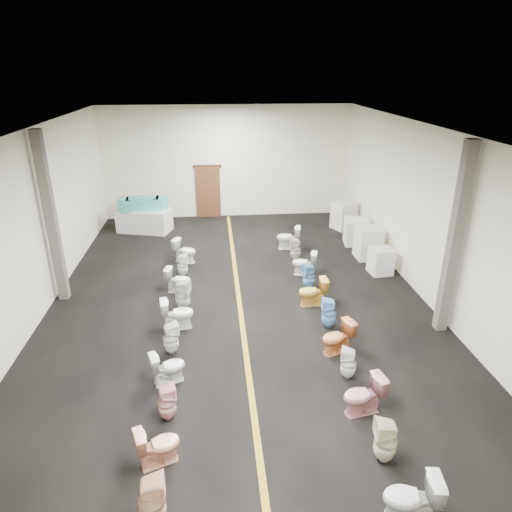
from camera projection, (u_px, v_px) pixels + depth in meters
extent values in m
plane|color=black|center=(240.00, 307.00, 12.02)|extent=(16.00, 16.00, 0.00)
plane|color=black|center=(237.00, 132.00, 10.29)|extent=(16.00, 16.00, 0.00)
plane|color=#E8E5C6|center=(227.00, 162.00, 18.50)|extent=(10.00, 0.00, 10.00)
plane|color=#E8E5C6|center=(27.00, 233.00, 10.71)|extent=(0.00, 16.00, 16.00)
plane|color=#E8E5C6|center=(435.00, 220.00, 11.60)|extent=(0.00, 16.00, 16.00)
cube|color=#9A7A16|center=(240.00, 307.00, 12.02)|extent=(0.12, 15.60, 0.01)
cube|color=#562D19|center=(208.00, 192.00, 18.84)|extent=(1.00, 0.10, 2.10)
cube|color=#331C11|center=(207.00, 166.00, 18.44)|extent=(1.15, 0.08, 0.10)
cube|color=#59544C|center=(51.00, 219.00, 11.66)|extent=(0.25, 0.25, 4.50)
cube|color=#59544C|center=(455.00, 241.00, 10.20)|extent=(0.25, 0.25, 4.50)
cube|color=silver|center=(145.00, 220.00, 17.39)|extent=(2.13, 1.47, 0.86)
cube|color=teal|center=(143.00, 205.00, 17.15)|extent=(1.25, 0.75, 0.50)
cylinder|color=teal|center=(127.00, 205.00, 17.06)|extent=(0.66, 0.66, 0.50)
cylinder|color=teal|center=(159.00, 204.00, 17.25)|extent=(0.66, 0.66, 0.50)
cube|color=teal|center=(142.00, 199.00, 17.08)|extent=(1.03, 0.53, 0.20)
cube|color=silver|center=(381.00, 261.00, 13.84)|extent=(0.69, 0.69, 0.80)
cube|color=silver|center=(368.00, 243.00, 14.90)|extent=(0.78, 0.78, 1.05)
cube|color=silver|center=(356.00, 232.00, 16.12)|extent=(0.91, 0.91, 0.91)
cube|color=silver|center=(344.00, 215.00, 17.62)|extent=(0.98, 0.98, 1.06)
imported|color=#EFB791|center=(152.00, 501.00, 6.20)|extent=(0.41, 0.41, 0.82)
imported|color=#FFAF8E|center=(158.00, 445.00, 7.18)|extent=(0.79, 0.61, 0.71)
imported|color=#ECA9A9|center=(167.00, 402.00, 8.09)|extent=(0.40, 0.39, 0.71)
imported|color=white|center=(168.00, 367.00, 9.05)|extent=(0.78, 0.61, 0.70)
imported|color=white|center=(171.00, 338.00, 9.96)|extent=(0.44, 0.43, 0.75)
imported|color=white|center=(177.00, 314.00, 10.92)|extent=(0.82, 0.54, 0.79)
imported|color=silver|center=(183.00, 295.00, 11.73)|extent=(0.48, 0.48, 0.85)
imported|color=white|center=(178.00, 280.00, 12.70)|extent=(0.78, 0.55, 0.72)
imported|color=white|center=(182.00, 265.00, 13.67)|extent=(0.36, 0.35, 0.71)
imported|color=white|center=(185.00, 251.00, 14.65)|extent=(0.86, 0.70, 0.76)
imported|color=silver|center=(411.00, 499.00, 6.25)|extent=(0.82, 0.54, 0.78)
imported|color=beige|center=(386.00, 441.00, 7.21)|extent=(0.40, 0.39, 0.80)
imported|color=#D28A8E|center=(363.00, 395.00, 8.22)|extent=(0.82, 0.56, 0.77)
imported|color=white|center=(348.00, 363.00, 9.17)|extent=(0.41, 0.40, 0.69)
imported|color=#DE8145|center=(337.00, 338.00, 9.99)|extent=(0.83, 0.64, 0.75)
imported|color=#7CBAEE|center=(329.00, 313.00, 10.96)|extent=(0.40, 0.39, 0.77)
imported|color=gold|center=(313.00, 292.00, 11.98)|extent=(0.77, 0.46, 0.77)
imported|color=#669DCE|center=(309.00, 276.00, 12.89)|extent=(0.42, 0.42, 0.76)
imported|color=white|center=(304.00, 263.00, 13.75)|extent=(0.81, 0.58, 0.75)
imported|color=beige|center=(296.00, 249.00, 14.80)|extent=(0.35, 0.34, 0.75)
imported|color=white|center=(289.00, 238.00, 15.69)|extent=(0.88, 0.61, 0.82)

